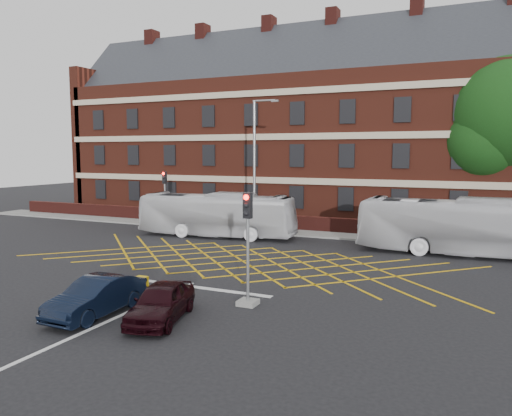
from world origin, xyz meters
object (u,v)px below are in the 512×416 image
at_px(bus_left, 217,215).
at_px(bus_right, 464,227).
at_px(direction_signs, 164,207).
at_px(car_maroon, 161,302).
at_px(traffic_light_near, 248,259).
at_px(street_lamp, 255,190).
at_px(car_navy, 96,297).
at_px(deciduous_tree, 507,123).
at_px(traffic_light_far, 165,204).
at_px(utility_cabinet, 141,287).

distance_m(bus_left, bus_right, 15.64).
bearing_deg(direction_signs, car_maroon, -55.38).
xyz_separation_m(traffic_light_near, street_lamp, (-6.26, 14.35, 1.44)).
height_order(bus_right, car_navy, bus_right).
xyz_separation_m(deciduous_tree, traffic_light_far, (-23.89, -7.24, -6.01)).
height_order(bus_left, car_navy, bus_left).
distance_m(deciduous_tree, street_lamp, 18.31).
xyz_separation_m(bus_right, deciduous_tree, (2.19, 9.58, 6.16)).
bearing_deg(direction_signs, utility_cabinet, -57.61).
height_order(car_maroon, street_lamp, street_lamp).
bearing_deg(bus_right, bus_left, 90.34).
bearing_deg(bus_left, car_maroon, -163.23).
relative_size(bus_left, car_maroon, 2.82).
height_order(bus_left, street_lamp, street_lamp).
bearing_deg(car_maroon, deciduous_tree, 51.51).
distance_m(car_navy, deciduous_tree, 30.40).
bearing_deg(traffic_light_near, deciduous_tree, 68.05).
xyz_separation_m(car_maroon, utility_cabinet, (-2.26, 1.85, -0.22)).
bearing_deg(street_lamp, bus_right, -4.21).
bearing_deg(traffic_light_near, bus_left, 123.27).
bearing_deg(utility_cabinet, traffic_light_near, 12.39).
height_order(bus_left, utility_cabinet, bus_left).
distance_m(bus_left, street_lamp, 3.14).
height_order(bus_right, car_maroon, bus_right).
bearing_deg(street_lamp, traffic_light_near, -66.43).
relative_size(car_navy, traffic_light_far, 0.96).
bearing_deg(car_maroon, direction_signs, 109.71).
distance_m(bus_right, street_lamp, 13.44).
relative_size(car_navy, street_lamp, 0.44).
height_order(car_navy, traffic_light_far, traffic_light_far).
bearing_deg(traffic_light_near, traffic_light_far, 132.99).
height_order(car_maroon, traffic_light_far, traffic_light_far).
distance_m(car_maroon, utility_cabinet, 2.93).
xyz_separation_m(traffic_light_far, direction_signs, (-0.76, 0.94, -0.39)).
xyz_separation_m(bus_left, traffic_light_near, (8.58, -13.08, 0.25)).
bearing_deg(bus_left, traffic_light_far, 60.77).
bearing_deg(direction_signs, car_navy, -61.10).
distance_m(car_navy, street_lamp, 17.90).
relative_size(car_navy, direction_signs, 1.86).
bearing_deg(deciduous_tree, traffic_light_far, -163.13).
bearing_deg(car_navy, deciduous_tree, 62.02).
xyz_separation_m(bus_left, traffic_light_far, (-6.05, 2.62, 0.25)).
height_order(street_lamp, direction_signs, street_lamp).
bearing_deg(bus_right, deciduous_tree, -13.60).
xyz_separation_m(traffic_light_near, direction_signs, (-15.39, 16.64, -0.39)).
xyz_separation_m(bus_right, direction_signs, (-22.45, 3.28, -0.24)).
xyz_separation_m(car_maroon, direction_signs, (-13.41, 19.43, 0.72)).
bearing_deg(utility_cabinet, car_maroon, -39.29).
bearing_deg(car_navy, traffic_light_far, 117.88).
relative_size(car_navy, car_maroon, 1.06).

